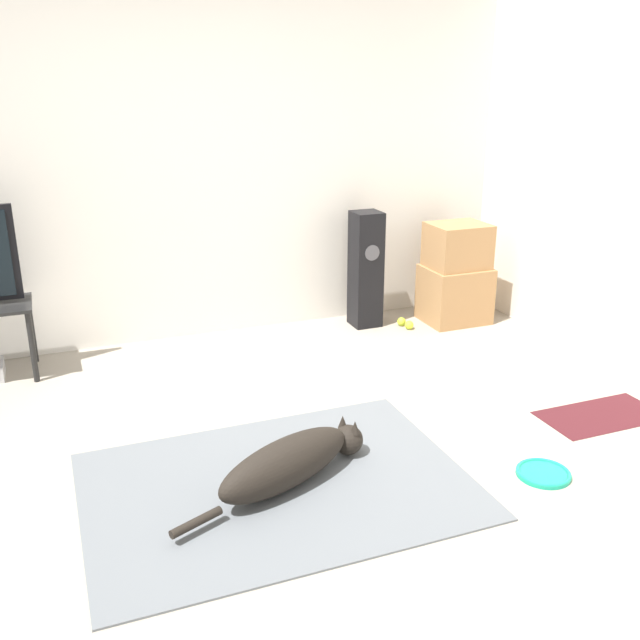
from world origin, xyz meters
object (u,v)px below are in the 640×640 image
at_px(cardboard_box_lower, 455,294).
at_px(floor_speaker, 366,270).
at_px(frisbee, 543,473).
at_px(tennis_ball_near_speaker, 409,325).
at_px(cardboard_box_upper, 458,246).
at_px(tennis_ball_by_boxes, 401,322).
at_px(dog, 291,462).

relative_size(cardboard_box_lower, floor_speaker, 0.54).
bearing_deg(frisbee, cardboard_box_lower, 69.59).
bearing_deg(tennis_ball_near_speaker, floor_speaker, 140.35).
height_order(cardboard_box_lower, cardboard_box_upper, cardboard_box_upper).
xyz_separation_m(tennis_ball_by_boxes, tennis_ball_near_speaker, (0.02, -0.09, 0.00)).
xyz_separation_m(dog, tennis_ball_near_speaker, (1.54, 1.70, -0.10)).
height_order(tennis_ball_by_boxes, tennis_ball_near_speaker, same).
relative_size(frisbee, tennis_ball_near_speaker, 3.96).
bearing_deg(tennis_ball_near_speaker, frisbee, -100.23).
bearing_deg(tennis_ball_by_boxes, frisbee, -99.35).
distance_m(cardboard_box_lower, floor_speaker, 0.74).
bearing_deg(cardboard_box_upper, tennis_ball_by_boxes, 175.27).
distance_m(frisbee, cardboard_box_upper, 2.34).
xyz_separation_m(cardboard_box_upper, floor_speaker, (-0.68, 0.17, -0.16)).
height_order(frisbee, floor_speaker, floor_speaker).
xyz_separation_m(cardboard_box_upper, tennis_ball_near_speaker, (-0.42, -0.05, -0.57)).
distance_m(dog, tennis_ball_near_speaker, 2.30).
bearing_deg(tennis_ball_near_speaker, cardboard_box_upper, 7.45).
height_order(dog, tennis_ball_near_speaker, dog).
bearing_deg(floor_speaker, tennis_ball_near_speaker, -39.65).
xyz_separation_m(floor_speaker, tennis_ball_near_speaker, (0.27, -0.22, -0.41)).
xyz_separation_m(dog, floor_speaker, (1.27, 1.93, 0.31)).
relative_size(frisbee, tennis_ball_by_boxes, 3.96).
height_order(frisbee, cardboard_box_upper, cardboard_box_upper).
distance_m(dog, frisbee, 1.23).
relative_size(frisbee, floor_speaker, 0.30).
bearing_deg(frisbee, cardboard_box_upper, 69.60).
height_order(dog, floor_speaker, floor_speaker).
relative_size(dog, tennis_ball_near_speaker, 15.99).
height_order(dog, cardboard_box_lower, cardboard_box_lower).
height_order(dog, tennis_ball_by_boxes, dog).
bearing_deg(floor_speaker, cardboard_box_lower, -14.20).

